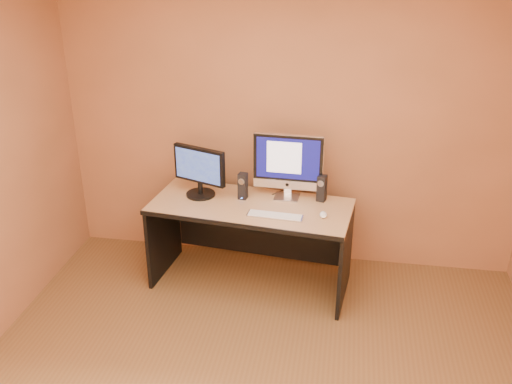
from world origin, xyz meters
TOP-DOWN VIEW (x-y plane):
  - walls at (0.00, 0.00)m, footprint 4.00×4.00m
  - desk at (-0.25, 1.45)m, footprint 1.71×0.90m
  - imac at (0.02, 1.64)m, footprint 0.59×0.24m
  - second_monitor at (-0.70, 1.57)m, footprint 0.55×0.40m
  - speaker_left at (-0.34, 1.57)m, footprint 0.08×0.08m
  - speaker_right at (0.31, 1.63)m, footprint 0.09×0.09m
  - keyboard at (-0.03, 1.27)m, footprint 0.45×0.15m
  - mouse at (0.35, 1.34)m, footprint 0.07×0.11m
  - cable_a at (0.04, 1.70)m, footprint 0.08×0.22m
  - cable_b at (-0.05, 1.74)m, footprint 0.12×0.15m

SIDE VIEW (x-z plane):
  - desk at x=-0.25m, z-range 0.00..0.76m
  - cable_a at x=0.04m, z-range 0.76..0.77m
  - cable_b at x=-0.05m, z-range 0.76..0.77m
  - keyboard at x=-0.03m, z-range 0.76..0.78m
  - mouse at x=0.35m, z-range 0.76..0.79m
  - speaker_left at x=-0.34m, z-range 0.76..0.98m
  - speaker_right at x=0.31m, z-range 0.76..0.98m
  - second_monitor at x=-0.70m, z-range 0.76..1.19m
  - imac at x=0.02m, z-range 0.76..1.32m
  - walls at x=0.00m, z-range 0.00..2.60m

